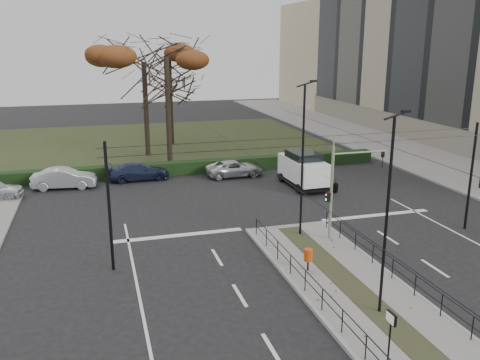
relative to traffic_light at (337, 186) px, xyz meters
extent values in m
plane|color=black|center=(-1.78, -2.47, -2.99)|extent=(140.00, 140.00, 0.00)
cube|color=slate|center=(-1.78, -4.97, -2.92)|extent=(4.40, 15.00, 0.14)
cube|color=slate|center=(16.22, 19.53, -2.92)|extent=(8.00, 90.00, 0.14)
cube|color=#283118|center=(-7.78, 29.53, -2.94)|extent=(38.00, 26.00, 0.10)
cube|color=black|center=(-7.78, 16.13, -2.49)|extent=(38.00, 1.00, 1.00)
cube|color=tan|center=(26.22, 21.53, 6.01)|extent=(12.00, 52.00, 18.00)
cube|color=black|center=(20.17, 21.53, 6.91)|extent=(0.10, 50.96, 14.76)
cylinder|color=black|center=(-3.83, 1.53, -2.40)|extent=(0.04, 0.04, 0.90)
cylinder|color=black|center=(0.27, 1.53, -2.40)|extent=(0.04, 0.04, 0.90)
cylinder|color=black|center=(-3.83, -5.07, -1.95)|extent=(0.04, 13.20, 0.04)
cylinder|color=black|center=(0.27, -5.07, -1.95)|extent=(0.04, 13.20, 0.04)
cylinder|color=black|center=(-11.38, -0.47, 0.01)|extent=(0.14, 0.14, 6.00)
cylinder|color=black|center=(7.82, -0.47, 0.01)|extent=(0.14, 0.14, 6.00)
cylinder|color=black|center=(-1.78, -1.47, 2.51)|extent=(20.00, 0.02, 0.02)
cylinder|color=black|center=(-1.78, 0.53, 2.51)|extent=(20.00, 0.02, 0.02)
cylinder|color=black|center=(-5.28, -4.47, 2.31)|extent=(0.02, 34.00, 0.02)
cylinder|color=black|center=(1.72, -4.47, 2.31)|extent=(0.02, 34.00, 0.02)
cylinder|color=gray|center=(-0.29, 0.00, -0.40)|extent=(0.15, 0.15, 4.90)
cylinder|color=gray|center=(1.22, 0.00, 1.67)|extent=(3.02, 0.09, 0.09)
imported|color=black|center=(2.54, 0.00, 1.20)|extent=(0.18, 0.20, 0.85)
imported|color=black|center=(-0.08, 0.00, -0.02)|extent=(0.95, 1.90, 0.75)
cube|color=black|center=(-0.46, 0.00, -0.59)|extent=(0.21, 0.15, 0.47)
sphere|color=#FF0C0C|center=(-0.55, 0.00, -0.45)|extent=(0.10, 0.10, 0.10)
sphere|color=#0CE533|center=(-0.55, 0.00, -0.70)|extent=(0.10, 0.10, 0.10)
cylinder|color=black|center=(-2.93, -3.31, -2.60)|extent=(0.08, 0.08, 0.50)
cylinder|color=#C7430B|center=(-2.93, -3.31, -2.10)|extent=(0.40, 0.40, 0.55)
cylinder|color=black|center=(-3.28, -10.46, -1.98)|extent=(0.06, 0.06, 1.75)
cube|color=black|center=(-3.28, -10.46, -1.19)|extent=(0.09, 0.48, 0.37)
cube|color=silver|center=(-3.33, -10.46, -1.19)|extent=(0.02, 0.42, 0.31)
cylinder|color=black|center=(-1.75, -7.43, 0.90)|extent=(0.11, 0.11, 7.51)
cube|color=black|center=(-1.33, -7.43, 4.80)|extent=(0.33, 0.13, 0.09)
cylinder|color=black|center=(-1.53, 0.96, 1.12)|extent=(0.12, 0.12, 7.95)
cube|color=black|center=(-1.09, 0.96, 5.25)|extent=(0.35, 0.14, 0.10)
imported|color=#B9BCC2|center=(-14.12, 14.38, -2.26)|extent=(4.57, 1.98, 1.46)
imported|color=#1D2745|center=(-8.79, 15.23, -2.33)|extent=(4.62, 1.99, 1.33)
imported|color=#B9BCC2|center=(-1.51, 14.29, -2.38)|extent=(4.51, 2.23, 1.23)
cube|color=white|center=(2.47, 10.13, -1.72)|extent=(2.14, 4.85, 1.55)
cube|color=black|center=(2.47, 10.13, -0.79)|extent=(1.92, 2.69, 0.72)
cube|color=black|center=(2.47, 10.13, -2.69)|extent=(2.19, 4.94, 0.18)
cylinder|color=black|center=(3.52, 8.58, -2.66)|extent=(0.24, 0.67, 0.66)
cylinder|color=black|center=(1.51, 8.52, -2.66)|extent=(0.24, 0.67, 0.66)
cylinder|color=black|center=(3.44, 11.74, -2.66)|extent=(0.24, 0.67, 0.66)
cylinder|color=black|center=(1.43, 11.69, -2.66)|extent=(0.24, 0.67, 0.66)
cylinder|color=black|center=(-7.21, 23.48, 1.29)|extent=(0.44, 0.44, 8.36)
ellipsoid|color=#5E2F15|center=(-7.21, 23.48, 5.47)|extent=(10.53, 10.53, 5.26)
cylinder|color=black|center=(-4.26, 28.42, 1.63)|extent=(0.44, 0.44, 9.04)
cylinder|color=black|center=(-5.79, 19.42, 1.54)|extent=(0.44, 0.44, 8.85)
camera|label=1|loc=(-11.71, -22.71, 7.10)|focal=38.00mm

